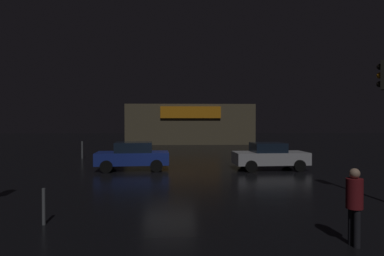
# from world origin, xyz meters

# --- Properties ---
(ground_plane) EXTENTS (120.00, 120.00, 0.00)m
(ground_plane) POSITION_xyz_m (0.00, 0.00, 0.00)
(ground_plane) COLOR black
(store_building) EXTENTS (15.01, 10.25, 4.71)m
(store_building) POSITION_xyz_m (1.75, 25.58, 2.36)
(store_building) COLOR brown
(store_building) RESTS_ON ground
(car_near) EXTENTS (4.00, 2.19, 1.52)m
(car_near) POSITION_xyz_m (-2.05, 1.72, 0.78)
(car_near) COLOR navy
(car_near) RESTS_ON ground
(car_far) EXTENTS (4.03, 2.10, 1.48)m
(car_far) POSITION_xyz_m (5.43, 1.57, 0.75)
(car_far) COLOR #B7B7BF
(car_far) RESTS_ON ground
(pedestrian) EXTENTS (0.39, 0.39, 1.64)m
(pedestrian) POSITION_xyz_m (4.16, -9.15, 0.95)
(pedestrian) COLOR black
(pedestrian) RESTS_ON ground
(bollard_kerb_a) EXTENTS (0.09, 0.09, 0.93)m
(bollard_kerb_a) POSITION_xyz_m (-2.95, -7.50, 0.47)
(bollard_kerb_a) COLOR #595B60
(bollard_kerb_a) RESTS_ON ground
(bollard_kerb_b) EXTENTS (0.13, 0.13, 1.23)m
(bollard_kerb_b) POSITION_xyz_m (-6.52, 7.45, 0.62)
(bollard_kerb_b) COLOR #595B60
(bollard_kerb_b) RESTS_ON ground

